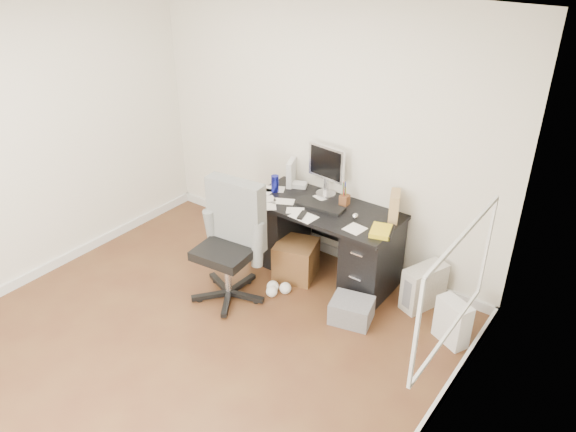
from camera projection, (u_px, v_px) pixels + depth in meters
name	position (u px, v px, depth m)	size (l,w,h in m)	color
ground	(187.00, 348.00, 4.79)	(4.00, 4.00, 0.00)	#472517
room_shell	(173.00, 171.00, 3.99)	(4.02, 4.02, 2.71)	silver
desk	(324.00, 238.00, 5.61)	(1.50, 0.70, 0.75)	black
loose_papers	(305.00, 204.00, 5.51)	(1.10, 0.60, 0.00)	silver
lcd_monitor	(327.00, 170.00, 5.55)	(0.43, 0.24, 0.54)	silver
keyboard	(320.00, 206.00, 5.43)	(0.48, 0.16, 0.03)	black
computer_mouse	(355.00, 216.00, 5.22)	(0.06, 0.06, 0.06)	silver
travel_mug	(275.00, 184.00, 5.70)	(0.08, 0.08, 0.18)	#161B9A
white_binder	(291.00, 173.00, 5.83)	(0.11, 0.24, 0.27)	silver
magazine_file	(394.00, 206.00, 5.17)	(0.12, 0.23, 0.27)	#A1774E
pen_cup	(345.00, 193.00, 5.43)	(0.10, 0.10, 0.25)	#563218
yellow_book	(382.00, 231.00, 5.00)	(0.19, 0.24, 0.04)	yellow
paper_remote	(304.00, 216.00, 5.27)	(0.25, 0.20, 0.02)	silver
office_chair	(226.00, 245.00, 5.15)	(0.66, 0.66, 1.16)	#565956
pc_tower	(424.00, 287.00, 5.21)	(0.19, 0.42, 0.42)	#A7A296
shopping_bag	(453.00, 322.00, 4.78)	(0.30, 0.22, 0.41)	silver
wicker_basket	(296.00, 260.00, 5.64)	(0.39, 0.39, 0.39)	#513418
desk_printer	(352.00, 310.00, 5.07)	(0.36, 0.30, 0.21)	#5E5E62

